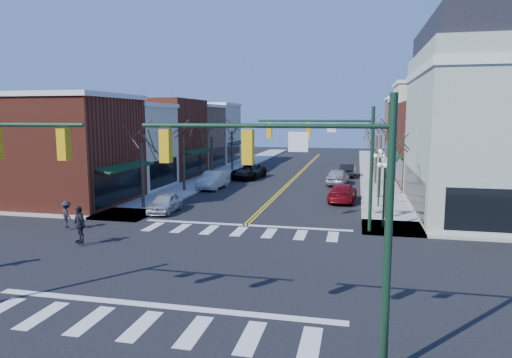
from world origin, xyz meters
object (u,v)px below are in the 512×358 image
Objects in this scene: car_right_near at (342,193)px; pedestrian_dark_b at (67,214)px; lamppost_corner at (385,180)px; car_left_mid at (213,180)px; car_left_far at (249,171)px; lamppost_midblock at (379,168)px; car_right_far at (348,170)px; car_right_mid at (338,176)px; pedestrian_dark_a at (80,224)px; car_left_near at (165,203)px; victorian_corner at (512,116)px.

pedestrian_dark_b reaches higher than car_right_near.
car_left_mid is (-14.60, 12.77, -2.16)m from lamppost_corner.
car_right_near is at bearing -42.49° from car_left_far.
lamppost_midblock reaches higher than car_left_far.
pedestrian_dark_b is (-5.20, -24.31, 0.16)m from car_left_far.
lamppost_corner is 24.11m from car_left_far.
lamppost_midblock reaches higher than car_right_far.
lamppost_midblock reaches higher than car_right_mid.
lamppost_corner is at bearing 110.43° from car_right_near.
car_left_mid is 12.28m from car_right_mid.
car_left_mid is at bearing 30.27° from car_right_mid.
pedestrian_dark_b reaches higher than car_left_far.
car_left_mid is 2.51× the size of pedestrian_dark_a.
car_right_mid is at bearing 26.68° from car_left_mid.
car_left_near is (-14.60, 1.82, -2.29)m from lamppost_corner.
pedestrian_dark_a reaches higher than pedestrian_dark_b.
pedestrian_dark_b is (-3.60, -5.95, 0.27)m from car_left_near.
car_left_near is 2.03× the size of pedestrian_dark_a.
car_right_mid reaches higher than car_right_near.
car_right_near is 3.13× the size of pedestrian_dark_b.
pedestrian_dark_a reaches higher than car_left_far.
car_left_near is 2.48× the size of pedestrian_dark_b.
lamppost_corner is at bearing -51.62° from car_left_far.
car_left_mid is at bearing 138.84° from lamppost_corner.
pedestrian_dark_a reaches higher than car_right_far.
pedestrian_dark_a reaches higher than car_right_mid.
victorian_corner is 28.94m from pedestrian_dark_b.
car_right_near is at bearing -106.57° from pedestrian_dark_b.
car_left_mid is at bearing -96.58° from car_left_far.
lamppost_corner is (-8.30, -6.00, -3.70)m from victorian_corner.
car_left_far is 3.56× the size of pedestrian_dark_b.
car_right_near is at bearing 92.19° from car_right_far.
car_left_far is at bearing 22.73° from car_right_far.
car_right_near is at bearing 83.40° from pedestrian_dark_a.
car_left_near is 0.81× the size of car_left_mid.
car_right_mid is 26.45m from pedestrian_dark_b.
victorian_corner is 24.59m from car_left_mid.
car_left_mid is 17.27m from pedestrian_dark_b.
car_left_mid is at bearing -67.99° from pedestrian_dark_b.
car_left_mid is at bearing 120.36° from pedestrian_dark_a.
victorian_corner is 12.73m from car_right_near.
car_right_mid is (11.20, 5.03, 0.00)m from car_left_mid.
pedestrian_dark_b is (-18.20, -10.62, -2.02)m from lamppost_midblock.
car_left_near is at bearing -169.67° from victorian_corner.
pedestrian_dark_a is at bearing -151.54° from victorian_corner.
car_left_mid is at bearing 87.25° from car_left_near.
lamppost_midblock is at bearing 73.83° from pedestrian_dark_a.
victorian_corner is at bearing -3.45° from lamppost_midblock.
pedestrian_dark_a is at bearing -89.68° from car_left_far.
pedestrian_dark_b is at bearing 42.81° from car_right_near.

